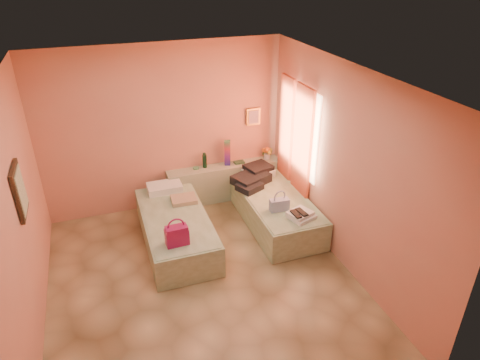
% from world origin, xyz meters
% --- Properties ---
extents(ground, '(4.50, 4.50, 0.00)m').
position_xyz_m(ground, '(0.00, 0.00, 0.00)').
color(ground, tan).
rests_on(ground, ground).
extents(room_walls, '(4.02, 4.51, 2.81)m').
position_xyz_m(room_walls, '(0.21, 0.57, 1.79)').
color(room_walls, tan).
rests_on(room_walls, ground).
extents(headboard_ledge, '(2.05, 0.30, 0.65)m').
position_xyz_m(headboard_ledge, '(0.98, 2.10, 0.33)').
color(headboard_ledge, '#9CA98A').
rests_on(headboard_ledge, ground).
extents(bed_left, '(0.91, 2.00, 0.50)m').
position_xyz_m(bed_left, '(-0.15, 1.02, 0.25)').
color(bed_left, '#A9C29C').
rests_on(bed_left, ground).
extents(bed_right, '(0.91, 2.00, 0.50)m').
position_xyz_m(bed_right, '(1.50, 1.05, 0.25)').
color(bed_right, '#A9C29C').
rests_on(bed_right, ground).
extents(water_bottle, '(0.10, 0.10, 0.26)m').
position_xyz_m(water_bottle, '(0.63, 2.16, 0.78)').
color(water_bottle, '#133521').
rests_on(water_bottle, headboard_ledge).
extents(rainbow_box, '(0.13, 0.13, 0.45)m').
position_xyz_m(rainbow_box, '(1.04, 2.13, 0.88)').
color(rainbow_box, '#98124B').
rests_on(rainbow_box, headboard_ledge).
extents(small_dish, '(0.13, 0.13, 0.03)m').
position_xyz_m(small_dish, '(0.47, 2.15, 0.66)').
color(small_dish, '#4D8E5D').
rests_on(small_dish, headboard_ledge).
extents(green_book, '(0.18, 0.13, 0.03)m').
position_xyz_m(green_book, '(1.25, 2.12, 0.66)').
color(green_book, '#284A2F').
rests_on(green_book, headboard_ledge).
extents(flower_vase, '(0.23, 0.23, 0.27)m').
position_xyz_m(flower_vase, '(1.79, 2.12, 0.78)').
color(flower_vase, silver).
rests_on(flower_vase, headboard_ledge).
extents(magenta_handbag, '(0.31, 0.18, 0.29)m').
position_xyz_m(magenta_handbag, '(-0.26, 0.33, 0.64)').
color(magenta_handbag, '#98124B').
rests_on(magenta_handbag, bed_left).
extents(khaki_garment, '(0.40, 0.33, 0.07)m').
position_xyz_m(khaki_garment, '(0.07, 1.39, 0.53)').
color(khaki_garment, tan).
rests_on(khaki_garment, bed_left).
extents(clothes_pile, '(0.83, 0.83, 0.19)m').
position_xyz_m(clothes_pile, '(1.35, 1.62, 0.60)').
color(clothes_pile, black).
rests_on(clothes_pile, bed_right).
extents(blue_handbag, '(0.30, 0.14, 0.19)m').
position_xyz_m(blue_handbag, '(1.38, 0.65, 0.59)').
color(blue_handbag, '#3B4A8D').
rests_on(blue_handbag, bed_right).
extents(towel_stack, '(0.43, 0.40, 0.10)m').
position_xyz_m(towel_stack, '(1.61, 0.34, 0.55)').
color(towel_stack, white).
rests_on(towel_stack, bed_right).
extents(sandal_pair, '(0.18, 0.23, 0.02)m').
position_xyz_m(sandal_pair, '(1.55, 0.31, 0.61)').
color(sandal_pair, black).
rests_on(sandal_pair, towel_stack).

